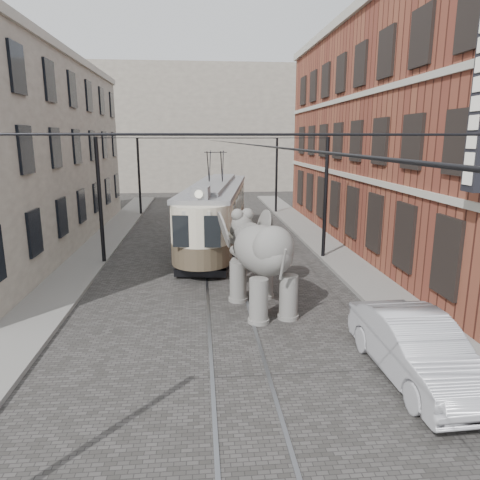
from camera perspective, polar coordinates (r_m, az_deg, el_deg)
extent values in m
plane|color=#413E3C|center=(16.20, -1.57, -8.45)|extent=(120.00, 120.00, 0.00)
cube|color=slate|center=(17.57, 18.52, -7.14)|extent=(2.00, 60.00, 0.15)
cube|color=slate|center=(17.07, -24.14, -8.22)|extent=(2.00, 60.00, 0.15)
cube|color=brown|center=(26.85, 21.68, 12.25)|extent=(8.00, 26.00, 12.00)
cube|color=gray|center=(27.01, -27.52, 9.58)|extent=(7.00, 24.00, 10.00)
cube|color=gray|center=(55.07, -4.39, 14.03)|extent=(28.00, 10.00, 14.00)
imported|color=#A9A9AD|center=(12.16, 21.81, -12.82)|extent=(1.89, 4.98, 1.62)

